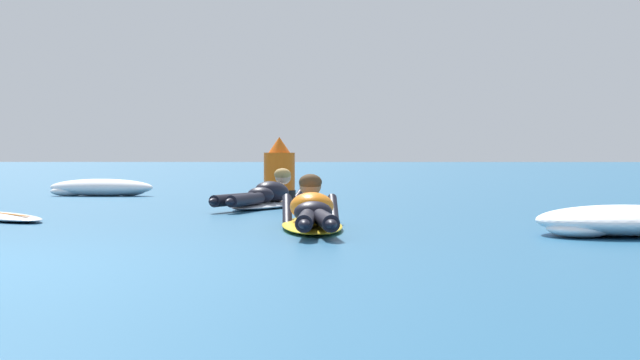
% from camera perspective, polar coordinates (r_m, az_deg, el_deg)
% --- Properties ---
extents(ground_plane, '(120.00, 120.00, 0.00)m').
position_cam_1_polar(ground_plane, '(16.12, -9.18, -0.96)').
color(ground_plane, '#235B84').
extents(surfer_near, '(0.68, 2.59, 0.55)m').
position_cam_1_polar(surfer_near, '(9.25, -0.43, -1.92)').
color(surfer_near, yellow).
rests_on(surfer_near, ground).
extents(surfer_far, '(1.21, 2.53, 0.54)m').
position_cam_1_polar(surfer_far, '(12.89, -2.97, -0.94)').
color(surfer_far, silver).
rests_on(surfer_far, ground).
extents(whitewater_front, '(1.74, 1.47, 0.25)m').
position_cam_1_polar(whitewater_front, '(9.03, 16.52, -2.19)').
color(whitewater_front, white).
rests_on(whitewater_front, ground).
extents(whitewater_far_band, '(1.71, 0.71, 0.27)m').
position_cam_1_polar(whitewater_far_band, '(16.82, -11.99, -0.43)').
color(whitewater_far_band, white).
rests_on(whitewater_far_band, ground).
extents(channel_marker_buoy, '(0.50, 0.50, 0.93)m').
position_cam_1_polar(channel_marker_buoy, '(15.76, -2.26, 0.33)').
color(channel_marker_buoy, '#EA5B0F').
rests_on(channel_marker_buoy, ground).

